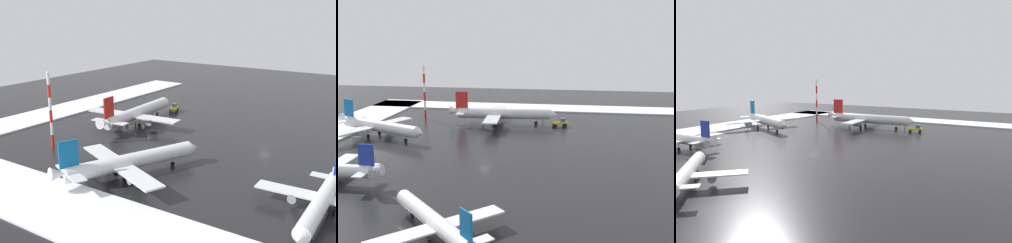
{
  "view_description": "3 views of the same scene",
  "coord_description": "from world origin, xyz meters",
  "views": [
    {
      "loc": [
        34.39,
        -93.14,
        32.76
      ],
      "look_at": [
        -23.82,
        -6.8,
        3.91
      ],
      "focal_mm": 45.0,
      "sensor_mm": 36.0,
      "label": 1
    },
    {
      "loc": [
        91.42,
        19.39,
        28.99
      ],
      "look_at": [
        -17.06,
        2.24,
        5.27
      ],
      "focal_mm": 45.0,
      "sensor_mm": 36.0,
      "label": 2
    },
    {
      "loc": [
        71.23,
        52.25,
        18.85
      ],
      "look_at": [
        -22.5,
        -4.03,
        3.97
      ],
      "focal_mm": 35.0,
      "sensor_mm": 36.0,
      "label": 3
    }
  ],
  "objects": [
    {
      "name": "ground_plane",
      "position": [
        0.0,
        0.0,
        0.0
      ],
      "size": [
        240.0,
        240.0,
        0.0
      ],
      "primitive_type": "plane",
      "color": "black"
    },
    {
      "name": "snow_bank_far",
      "position": [
        0.0,
        -50.0,
        0.19
      ],
      "size": [
        152.0,
        16.0,
        0.38
      ],
      "primitive_type": "cube",
      "color": "white",
      "rests_on": "ground_plane"
    },
    {
      "name": "snow_bank_left",
      "position": [
        -67.0,
        0.0,
        0.19
      ],
      "size": [
        14.0,
        116.0,
        0.38
      ],
      "primitive_type": "cube",
      "color": "white",
      "rests_on": "ground_plane"
    },
    {
      "name": "airplane_parked_portside",
      "position": [
        -37.4,
        -2.45,
        3.38
      ],
      "size": [
        28.56,
        34.41,
        10.21
      ],
      "rotation": [
        0.0,
        0.0,
        1.64
      ],
      "color": "silver",
      "rests_on": "ground_plane"
    },
    {
      "name": "airplane_parked_starboard",
      "position": [
        38.13,
        0.54,
        2.45
      ],
      "size": [
        19.69,
        19.44,
        7.42
      ],
      "rotation": [
        0.0,
        0.0,
        3.92
      ],
      "color": "white",
      "rests_on": "ground_plane"
    },
    {
      "name": "airplane_distant_tail",
      "position": [
        20.57,
        -28.79,
        2.7
      ],
      "size": [
        22.76,
        27.49,
        8.17
      ],
      "rotation": [
        0.0,
        0.0,
        4.75
      ],
      "color": "silver",
      "rests_on": "ground_plane"
    },
    {
      "name": "airplane_foreground_jet",
      "position": [
        -15.22,
        -33.38,
        3.2
      ],
      "size": [
        26.28,
        31.0,
        9.67
      ],
      "rotation": [
        0.0,
        0.0,
        1.17
      ],
      "color": "silver",
      "rests_on": "ground_plane"
    },
    {
      "name": "pushback_tug",
      "position": [
        -36.98,
        16.19,
        1.28
      ],
      "size": [
        3.8,
        5.09,
        2.5
      ],
      "rotation": [
        0.0,
        0.0,
        1.97
      ],
      "color": "gold",
      "rests_on": "ground_plane"
    },
    {
      "name": "ground_crew_beside_wing",
      "position": [
        -31.55,
        -7.07,
        0.97
      ],
      "size": [
        0.36,
        0.36,
        1.71
      ],
      "rotation": [
        0.0,
        0.0,
        3.32
      ],
      "color": "black",
      "rests_on": "ground_plane"
    },
    {
      "name": "ground_crew_by_nose_gear",
      "position": [
        -36.01,
        -4.85,
        0.97
      ],
      "size": [
        0.36,
        0.36,
        1.71
      ],
      "rotation": [
        0.0,
        0.0,
        1.55
      ],
      "color": "black",
      "rests_on": "ground_plane"
    },
    {
      "name": "ground_crew_mid_apron",
      "position": [
        -41.43,
        10.45,
        0.97
      ],
      "size": [
        0.36,
        0.36,
        1.71
      ],
      "rotation": [
        0.0,
        0.0,
        4.99
      ],
      "color": "black",
      "rests_on": "ground_plane"
    },
    {
      "name": "antenna_mast",
      "position": [
        -41.9,
        -29.26,
        9.05
      ],
      "size": [
        0.7,
        0.7,
        18.09
      ],
      "color": "red",
      "rests_on": "ground_plane"
    },
    {
      "name": "traffic_cone_near_nose",
      "position": [
        -31.6,
        -10.59,
        0.28
      ],
      "size": [
        0.36,
        0.36,
        0.55
      ],
      "primitive_type": "cone",
      "color": "orange",
      "rests_on": "ground_plane"
    },
    {
      "name": "traffic_cone_mid_line",
      "position": [
        -26.84,
        -11.15,
        0.28
      ],
      "size": [
        0.36,
        0.36,
        0.55
      ],
      "primitive_type": "cone",
      "color": "orange",
      "rests_on": "ground_plane"
    },
    {
      "name": "traffic_cone_wingtip_side",
      "position": [
        -44.09,
        6.16,
        0.28
      ],
      "size": [
        0.36,
        0.36,
        0.55
      ],
      "primitive_type": "cone",
      "color": "orange",
      "rests_on": "ground_plane"
    }
  ]
}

